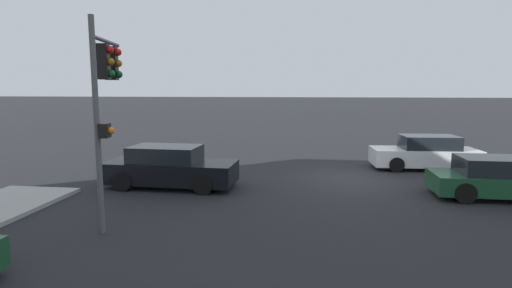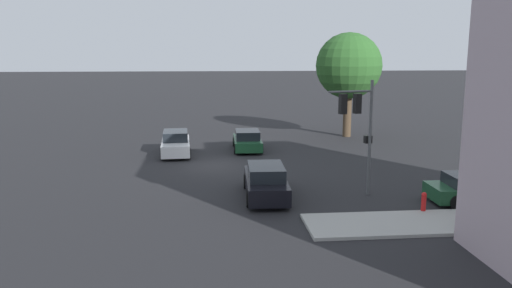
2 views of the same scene
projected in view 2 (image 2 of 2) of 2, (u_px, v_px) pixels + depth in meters
name	position (u px, v px, depth m)	size (l,w,h in m)	color
ground_plane	(214.00, 165.00, 29.58)	(300.00, 300.00, 0.00)	black
street_tree	(349.00, 66.00, 38.69)	(5.12, 5.12, 8.13)	#423323
traffic_signal	(357.00, 116.00, 22.63)	(0.84, 2.26, 5.37)	#515456
crossing_car_0	(266.00, 182.00, 22.94)	(4.85, 2.04, 1.54)	black
crossing_car_1	(247.00, 141.00, 34.04)	(4.22, 1.96, 1.38)	#194728
crossing_car_2	(176.00, 143.00, 32.64)	(4.70, 2.07, 1.53)	silver
parked_car_0	(473.00, 189.00, 22.14)	(2.09, 3.92, 1.29)	#194728
fire_hydrant	(424.00, 202.00, 20.61)	(0.22, 0.22, 0.92)	red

